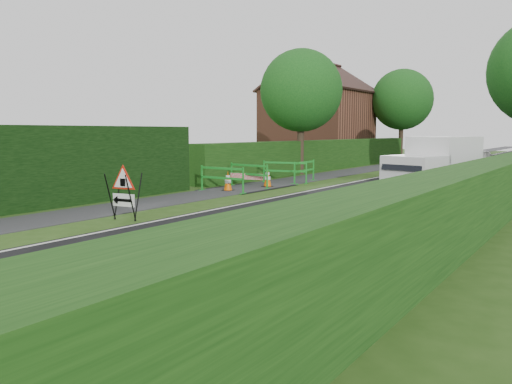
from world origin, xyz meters
The scene contains 20 objects.
ground centered at (0.00, 0.00, 0.00)m, with size 120.00×120.00×0.00m, color #284814.
road_surface centered at (2.50, 35.00, 0.00)m, with size 6.00×90.00×0.02m, color black.
footpath centered at (-3.00, 35.00, 0.01)m, with size 2.00×90.00×0.02m, color #2D2D30.
hedge_west_far centered at (-5.00, 22.00, 0.00)m, with size 1.00×24.00×1.80m, color #14380F.
house_west centered at (-10.00, 30.00, 2.90)m, with size 7.50×7.40×7.88m.
tree_nw centered at (-4.60, 18.00, 4.48)m, with size 4.40×4.40×6.70m.
tree_fw centered at (-4.60, 34.00, 4.83)m, with size 4.80×4.80×7.24m.
triangle_sign centered at (-1.13, 2.87, 0.85)m, with size 0.98×0.98×1.23m.
works_van centered at (3.64, 14.24, 1.12)m, with size 2.74×4.90×2.11m.
traffic_cone_0 centered at (5.18, 11.66, 0.39)m, with size 0.38×0.38×0.79m.
traffic_cone_1 centered at (5.53, 13.81, 0.39)m, with size 0.38×0.38×0.79m.
traffic_cone_2 centered at (4.65, 15.78, 0.39)m, with size 0.38×0.38×0.79m.
traffic_cone_3 centered at (-3.00, 9.62, 0.39)m, with size 0.38×0.38×0.79m.
traffic_cone_4 centered at (-2.52, 11.68, 0.39)m, with size 0.38×0.38×0.79m.
ped_barrier_0 centered at (-2.93, 9.16, 0.63)m, with size 2.06×0.38×1.00m.
ped_barrier_1 centered at (-3.08, 11.12, 0.63)m, with size 2.09×0.58×1.00m.
ped_barrier_2 centered at (-2.77, 13.45, 0.63)m, with size 2.08×0.84×1.00m.
ped_barrier_3 centered at (-2.19, 14.22, 0.63)m, with size 0.50×2.08×1.00m.
redwhite_plank centered at (-3.21, 11.14, 0.00)m, with size 1.50×0.04×0.25m, color red.
hatchback_car centered at (2.39, 27.15, 0.62)m, with size 1.46×3.64×1.24m, color silver.
Camera 1 is at (9.05, -5.58, 2.32)m, focal length 35.00 mm.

